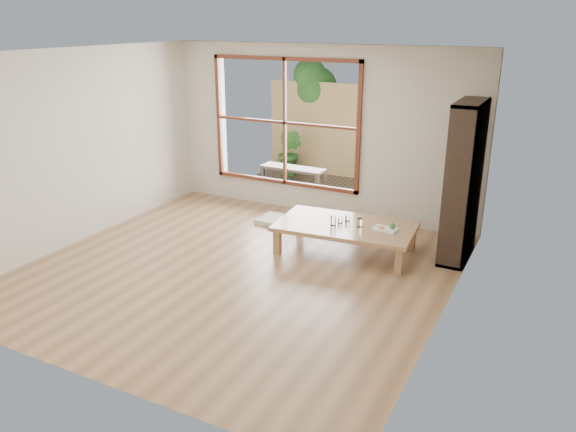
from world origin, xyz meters
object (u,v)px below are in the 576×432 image
object	(u,v)px
low_table	(346,228)
bookshelf	(463,182)
garden_bench	(293,170)
food_tray	(386,228)

from	to	relation	value
low_table	bookshelf	bearing A→B (deg)	16.81
low_table	garden_bench	world-z (taller)	garden_bench
bookshelf	food_tray	bearing A→B (deg)	-149.25
food_tray	garden_bench	distance (m)	3.35
food_tray	garden_bench	size ratio (longest dim) A/B	0.27
food_tray	bookshelf	bearing A→B (deg)	35.32
bookshelf	food_tray	world-z (taller)	bookshelf
food_tray	garden_bench	world-z (taller)	food_tray
bookshelf	food_tray	distance (m)	1.11
low_table	food_tray	size ratio (longest dim) A/B	5.76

